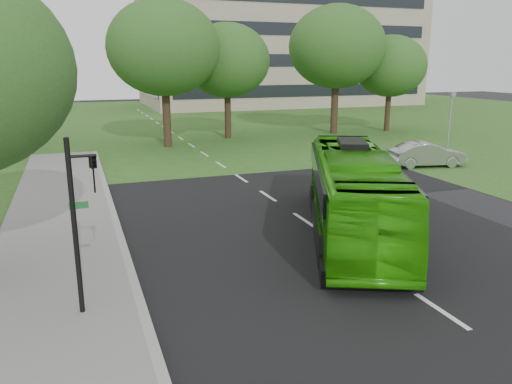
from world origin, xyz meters
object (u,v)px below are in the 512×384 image
bus (353,193)px  traffic_light (80,215)px  tree_park_b (164,48)px  tree_park_d (337,47)px  tree_park_c (227,61)px  sedan (427,154)px  camera_pole (450,114)px  tree_park_e (391,66)px  office_building (278,20)px

bus → traffic_light: traffic_light is taller
tree_park_b → tree_park_d: size_ratio=0.97×
tree_park_c → sedan: (7.83, -15.56, -5.57)m
tree_park_b → tree_park_d: (15.29, 2.24, 0.29)m
camera_pole → tree_park_e: bearing=93.6°
tree_park_d → traffic_light: bearing=-128.4°
tree_park_d → tree_park_c: bearing=177.2°
tree_park_c → camera_pole: tree_park_c is taller
office_building → tree_park_d: 34.98m
tree_park_b → sedan: (13.39, -12.84, -6.43)m
tree_park_b → bus: bearing=-82.8°
tree_park_e → camera_pole: (-3.21, -11.91, -3.11)m
tree_park_b → traffic_light: tree_park_b is taller
camera_pole → sedan: bearing=-125.2°
camera_pole → traffic_light: bearing=-128.6°
tree_park_d → bus: tree_park_d is taller
tree_park_b → sedan: 19.63m
bus → tree_park_b: bearing=121.4°
traffic_light → tree_park_c: bearing=42.1°
tree_park_c → camera_pole: (12.01, -12.51, -3.59)m
bus → sedan: size_ratio=2.42×
tree_park_d → camera_pole: (2.28, -12.04, -4.73)m
tree_park_b → bus: (2.78, -22.08, -5.65)m
office_building → camera_pole: (-6.17, -45.61, -9.77)m
tree_park_d → sedan: size_ratio=2.43×
tree_park_c → traffic_light: size_ratio=2.09×
bus → tree_park_c: bearing=107.8°
tree_park_c → bus: bearing=-96.4°
tree_park_b → traffic_light: bearing=-104.6°
bus → tree_park_e: bearing=77.5°
sedan → traffic_light: size_ratio=1.02×
tree_park_b → tree_park_e: bearing=5.8°
tree_park_e → sedan: size_ratio=1.90×
tree_park_c → tree_park_d: tree_park_d is taller
tree_park_d → camera_pole: tree_park_d is taller
bus → tree_park_d: bearing=87.0°
office_building → bus: bearing=-109.9°
bus → traffic_light: bearing=-136.7°
traffic_light → camera_pole: 28.72m
tree_park_e → traffic_light: bearing=-134.9°
bus → camera_pole: bearing=63.9°
office_building → tree_park_d: bearing=-104.1°
tree_park_d → tree_park_e: (5.49, -0.13, -1.62)m
traffic_light → camera_pole: bearing=8.3°
sedan → tree_park_e: bearing=-15.3°
office_building → tree_park_c: 38.26m
office_building → tree_park_b: size_ratio=3.77×
tree_park_c → bus: 25.41m
sedan → traffic_light: (-19.97, -12.49, 1.87)m
tree_park_e → traffic_light: (-27.36, -27.45, -3.22)m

